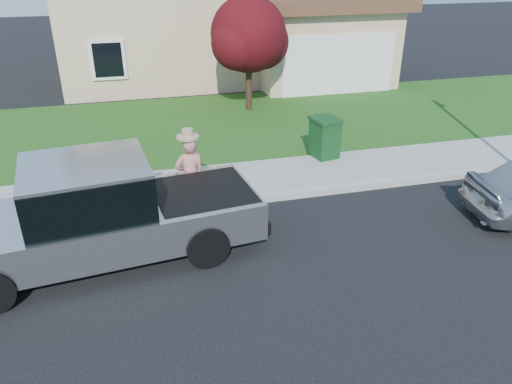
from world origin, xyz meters
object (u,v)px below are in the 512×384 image
(pickup_truck, at_px, (99,215))
(ornamental_tree, at_px, (250,38))
(trash_bin, at_px, (325,137))
(woman, at_px, (190,175))

(pickup_truck, height_order, ornamental_tree, ornamental_tree)
(trash_bin, bearing_deg, pickup_truck, -160.83)
(woman, relative_size, ornamental_tree, 0.51)
(ornamental_tree, relative_size, trash_bin, 3.53)
(pickup_truck, distance_m, ornamental_tree, 9.93)
(pickup_truck, relative_size, ornamental_tree, 1.61)
(woman, bearing_deg, pickup_truck, 27.95)
(pickup_truck, xyz_separation_m, ornamental_tree, (4.99, 8.42, 1.67))
(woman, distance_m, trash_bin, 4.53)
(pickup_truck, xyz_separation_m, woman, (1.91, 1.35, 0.01))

